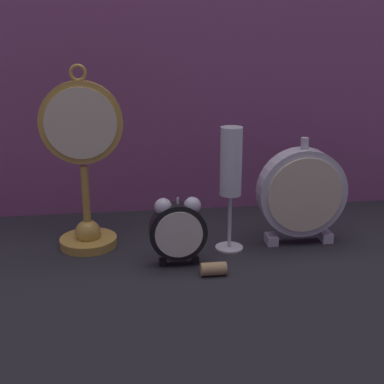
{
  "coord_description": "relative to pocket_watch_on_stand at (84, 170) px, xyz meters",
  "views": [
    {
      "loc": [
        -0.11,
        -0.8,
        0.39
      ],
      "look_at": [
        0.0,
        0.08,
        0.12
      ],
      "focal_mm": 50.0,
      "sensor_mm": 36.0,
      "label": 1
    }
  ],
  "objects": [
    {
      "name": "mantel_clock_silver",
      "position": [
        0.39,
        -0.04,
        -0.05
      ],
      "size": [
        0.16,
        0.04,
        0.2
      ],
      "color": "silver",
      "rests_on": "ground_plane"
    },
    {
      "name": "alarm_clock_twin_bell",
      "position": [
        0.16,
        -0.1,
        -0.08
      ],
      "size": [
        0.1,
        0.03,
        0.12
      ],
      "color": "black",
      "rests_on": "ground_plane"
    },
    {
      "name": "pocket_watch_on_stand",
      "position": [
        0.0,
        0.0,
        0.0
      ],
      "size": [
        0.14,
        0.1,
        0.33
      ],
      "color": "gold",
      "rests_on": "ground_plane"
    },
    {
      "name": "ground_plane",
      "position": [
        0.19,
        -0.14,
        -0.15
      ],
      "size": [
        4.0,
        4.0,
        0.0
      ],
      "primitive_type": "plane",
      "color": "#232328"
    },
    {
      "name": "champagne_flute",
      "position": [
        0.26,
        -0.05,
        0.0
      ],
      "size": [
        0.05,
        0.05,
        0.22
      ],
      "color": "silver",
      "rests_on": "ground_plane"
    },
    {
      "name": "wine_cork",
      "position": [
        0.21,
        -0.15,
        -0.13
      ],
      "size": [
        0.04,
        0.02,
        0.02
      ],
      "primitive_type": "cylinder",
      "rotation": [
        0.0,
        1.57,
        0.0
      ],
      "color": "tan",
      "rests_on": "ground_plane"
    },
    {
      "name": "fabric_backdrop_drape",
      "position": [
        0.19,
        0.19,
        0.16
      ],
      "size": [
        1.51,
        0.01,
        0.61
      ],
      "primitive_type": "cube",
      "color": "#8E4C7F",
      "rests_on": "ground_plane"
    }
  ]
}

